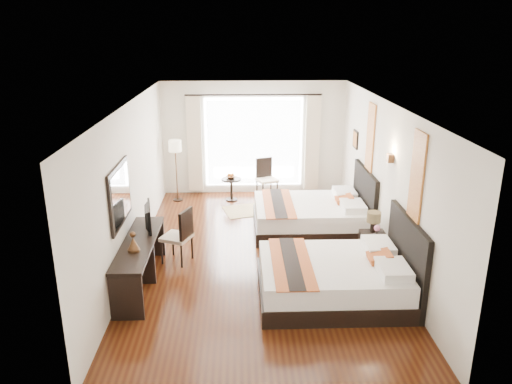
{
  "coord_description": "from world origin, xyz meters",
  "views": [
    {
      "loc": [
        -0.35,
        -8.4,
        4.04
      ],
      "look_at": [
        -0.05,
        0.38,
        1.11
      ],
      "focal_mm": 35.0,
      "sensor_mm": 36.0,
      "label": 1
    }
  ],
  "objects_px": {
    "nightstand": "(373,248)",
    "bed_near": "(338,277)",
    "table_lamp": "(374,219)",
    "vase": "(376,236)",
    "side_table": "(231,189)",
    "console_desk": "(140,263)",
    "television": "(145,217)",
    "bed_far": "(313,215)",
    "window_chair": "(267,186)",
    "fruit_bowl": "(231,177)",
    "floor_lamp": "(175,150)",
    "desk_chair": "(178,246)"
  },
  "relations": [
    {
      "from": "vase",
      "to": "television",
      "type": "bearing_deg",
      "value": 179.36
    },
    {
      "from": "console_desk",
      "to": "table_lamp",
      "type": "bearing_deg",
      "value": 11.62
    },
    {
      "from": "fruit_bowl",
      "to": "window_chair",
      "type": "height_order",
      "value": "window_chair"
    },
    {
      "from": "console_desk",
      "to": "television",
      "type": "distance_m",
      "value": 0.81
    },
    {
      "from": "vase",
      "to": "fruit_bowl",
      "type": "height_order",
      "value": "vase"
    },
    {
      "from": "bed_far",
      "to": "table_lamp",
      "type": "height_order",
      "value": "bed_far"
    },
    {
      "from": "bed_far",
      "to": "vase",
      "type": "xyz_separation_m",
      "value": [
        0.86,
        -1.67,
        0.24
      ]
    },
    {
      "from": "nightstand",
      "to": "console_desk",
      "type": "xyz_separation_m",
      "value": [
        -4.02,
        -0.69,
        0.12
      ]
    },
    {
      "from": "desk_chair",
      "to": "side_table",
      "type": "bearing_deg",
      "value": -82.85
    },
    {
      "from": "vase",
      "to": "side_table",
      "type": "distance_m",
      "value": 4.45
    },
    {
      "from": "window_chair",
      "to": "nightstand",
      "type": "bearing_deg",
      "value": 4.84
    },
    {
      "from": "table_lamp",
      "to": "floor_lamp",
      "type": "xyz_separation_m",
      "value": [
        -3.91,
        3.31,
        0.49
      ]
    },
    {
      "from": "vase",
      "to": "side_table",
      "type": "bearing_deg",
      "value": 125.43
    },
    {
      "from": "console_desk",
      "to": "floor_lamp",
      "type": "distance_m",
      "value": 4.23
    },
    {
      "from": "floor_lamp",
      "to": "window_chair",
      "type": "distance_m",
      "value": 2.39
    },
    {
      "from": "bed_far",
      "to": "side_table",
      "type": "relative_size",
      "value": 4.19
    },
    {
      "from": "nightstand",
      "to": "side_table",
      "type": "height_order",
      "value": "side_table"
    },
    {
      "from": "table_lamp",
      "to": "vase",
      "type": "xyz_separation_m",
      "value": [
        -0.02,
        -0.32,
        -0.2
      ]
    },
    {
      "from": "bed_near",
      "to": "window_chair",
      "type": "relative_size",
      "value": 2.37
    },
    {
      "from": "nightstand",
      "to": "vase",
      "type": "bearing_deg",
      "value": -94.74
    },
    {
      "from": "bed_near",
      "to": "console_desk",
      "type": "xyz_separation_m",
      "value": [
        -3.15,
        0.52,
        0.04
      ]
    },
    {
      "from": "bed_near",
      "to": "fruit_bowl",
      "type": "xyz_separation_m",
      "value": [
        -1.73,
        4.66,
        0.24
      ]
    },
    {
      "from": "vase",
      "to": "console_desk",
      "type": "bearing_deg",
      "value": -172.8
    },
    {
      "from": "bed_near",
      "to": "window_chair",
      "type": "height_order",
      "value": "bed_near"
    },
    {
      "from": "bed_near",
      "to": "vase",
      "type": "xyz_separation_m",
      "value": [
        0.86,
        1.03,
        0.24
      ]
    },
    {
      "from": "vase",
      "to": "desk_chair",
      "type": "relative_size",
      "value": 0.14
    },
    {
      "from": "vase",
      "to": "floor_lamp",
      "type": "distance_m",
      "value": 5.36
    },
    {
      "from": "bed_near",
      "to": "nightstand",
      "type": "relative_size",
      "value": 4.24
    },
    {
      "from": "vase",
      "to": "fruit_bowl",
      "type": "distance_m",
      "value": 4.45
    },
    {
      "from": "window_chair",
      "to": "bed_far",
      "type": "bearing_deg",
      "value": 1.17
    },
    {
      "from": "bed_far",
      "to": "window_chair",
      "type": "bearing_deg",
      "value": 111.74
    },
    {
      "from": "fruit_bowl",
      "to": "vase",
      "type": "bearing_deg",
      "value": -54.53
    },
    {
      "from": "fruit_bowl",
      "to": "bed_far",
      "type": "bearing_deg",
      "value": -48.5
    },
    {
      "from": "bed_near",
      "to": "television",
      "type": "xyz_separation_m",
      "value": [
        -3.13,
        1.07,
        0.63
      ]
    },
    {
      "from": "floor_lamp",
      "to": "window_chair",
      "type": "bearing_deg",
      "value": 4.52
    },
    {
      "from": "nightstand",
      "to": "television",
      "type": "xyz_separation_m",
      "value": [
        -4.0,
        -0.14,
        0.71
      ]
    },
    {
      "from": "table_lamp",
      "to": "vase",
      "type": "relative_size",
      "value": 2.76
    },
    {
      "from": "nightstand",
      "to": "bed_near",
      "type": "bearing_deg",
      "value": -125.78
    },
    {
      "from": "table_lamp",
      "to": "console_desk",
      "type": "xyz_separation_m",
      "value": [
        -4.03,
        -0.83,
        -0.39
      ]
    },
    {
      "from": "television",
      "to": "fruit_bowl",
      "type": "bearing_deg",
      "value": -32.24
    },
    {
      "from": "nightstand",
      "to": "vase",
      "type": "xyz_separation_m",
      "value": [
        -0.02,
        -0.18,
        0.31
      ]
    },
    {
      "from": "side_table",
      "to": "fruit_bowl",
      "type": "distance_m",
      "value": 0.3
    },
    {
      "from": "bed_far",
      "to": "fruit_bowl",
      "type": "bearing_deg",
      "value": 131.5
    },
    {
      "from": "table_lamp",
      "to": "floor_lamp",
      "type": "distance_m",
      "value": 5.14
    },
    {
      "from": "floor_lamp",
      "to": "console_desk",
      "type": "bearing_deg",
      "value": -91.65
    },
    {
      "from": "bed_near",
      "to": "side_table",
      "type": "xyz_separation_m",
      "value": [
        -1.71,
        4.65,
        -0.06
      ]
    },
    {
      "from": "window_chair",
      "to": "desk_chair",
      "type": "bearing_deg",
      "value": -47.5
    },
    {
      "from": "vase",
      "to": "window_chair",
      "type": "height_order",
      "value": "window_chair"
    },
    {
      "from": "vase",
      "to": "floor_lamp",
      "type": "xyz_separation_m",
      "value": [
        -3.89,
        3.63,
        0.69
      ]
    },
    {
      "from": "table_lamp",
      "to": "window_chair",
      "type": "bearing_deg",
      "value": 116.37
    }
  ]
}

